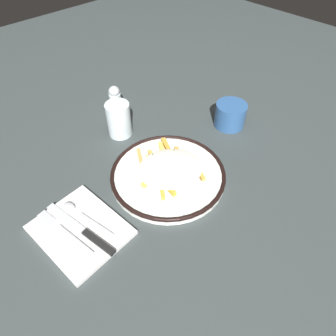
{
  "coord_description": "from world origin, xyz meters",
  "views": [
    {
      "loc": [
        -0.37,
        -0.38,
        0.59
      ],
      "look_at": [
        0.0,
        0.0,
        0.04
      ],
      "focal_mm": 32.04,
      "sensor_mm": 36.0,
      "label": 1
    }
  ],
  "objects_px": {
    "napkin": "(80,230)",
    "fork": "(65,233)",
    "water_glass": "(119,119)",
    "coffee_mug": "(230,115)",
    "fries_heap": "(169,167)",
    "salt_shaker": "(115,98)",
    "plate": "(168,174)",
    "spoon": "(79,213)",
    "knife": "(85,232)"
  },
  "relations": [
    {
      "from": "plate",
      "to": "fork",
      "type": "height_order",
      "value": "plate"
    },
    {
      "from": "salt_shaker",
      "to": "water_glass",
      "type": "bearing_deg",
      "value": -121.69
    },
    {
      "from": "napkin",
      "to": "knife",
      "type": "bearing_deg",
      "value": -80.66
    },
    {
      "from": "knife",
      "to": "water_glass",
      "type": "relative_size",
      "value": 2.02
    },
    {
      "from": "napkin",
      "to": "spoon",
      "type": "height_order",
      "value": "spoon"
    },
    {
      "from": "fries_heap",
      "to": "water_glass",
      "type": "relative_size",
      "value": 2.23
    },
    {
      "from": "plate",
      "to": "napkin",
      "type": "xyz_separation_m",
      "value": [
        -0.26,
        0.02,
        -0.01
      ]
    },
    {
      "from": "water_glass",
      "to": "salt_shaker",
      "type": "height_order",
      "value": "water_glass"
    },
    {
      "from": "knife",
      "to": "water_glass",
      "type": "xyz_separation_m",
      "value": [
        0.28,
        0.23,
        0.04
      ]
    },
    {
      "from": "plate",
      "to": "water_glass",
      "type": "distance_m",
      "value": 0.24
    },
    {
      "from": "napkin",
      "to": "spoon",
      "type": "relative_size",
      "value": 1.31
    },
    {
      "from": "fork",
      "to": "water_glass",
      "type": "xyz_separation_m",
      "value": [
        0.31,
        0.2,
        0.04
      ]
    },
    {
      "from": "napkin",
      "to": "salt_shaker",
      "type": "distance_m",
      "value": 0.48
    },
    {
      "from": "water_glass",
      "to": "salt_shaker",
      "type": "xyz_separation_m",
      "value": [
        0.07,
        0.11,
        -0.01
      ]
    },
    {
      "from": "water_glass",
      "to": "coffee_mug",
      "type": "bearing_deg",
      "value": -36.57
    },
    {
      "from": "napkin",
      "to": "knife",
      "type": "xyz_separation_m",
      "value": [
        0.0,
        -0.02,
        0.01
      ]
    },
    {
      "from": "knife",
      "to": "spoon",
      "type": "relative_size",
      "value": 1.38
    },
    {
      "from": "fork",
      "to": "coffee_mug",
      "type": "xyz_separation_m",
      "value": [
        0.58,
        -0.0,
        0.02
      ]
    },
    {
      "from": "coffee_mug",
      "to": "salt_shaker",
      "type": "bearing_deg",
      "value": 123.16
    },
    {
      "from": "napkin",
      "to": "fork",
      "type": "relative_size",
      "value": 1.13
    },
    {
      "from": "coffee_mug",
      "to": "plate",
      "type": "bearing_deg",
      "value": -174.42
    },
    {
      "from": "knife",
      "to": "coffee_mug",
      "type": "bearing_deg",
      "value": 3.02
    },
    {
      "from": "coffee_mug",
      "to": "water_glass",
      "type": "bearing_deg",
      "value": 143.43
    },
    {
      "from": "fries_heap",
      "to": "spoon",
      "type": "height_order",
      "value": "fries_heap"
    },
    {
      "from": "knife",
      "to": "spoon",
      "type": "height_order",
      "value": "spoon"
    },
    {
      "from": "plate",
      "to": "fork",
      "type": "relative_size",
      "value": 1.7
    },
    {
      "from": "salt_shaker",
      "to": "knife",
      "type": "bearing_deg",
      "value": -135.18
    },
    {
      "from": "knife",
      "to": "plate",
      "type": "bearing_deg",
      "value": 0.01
    },
    {
      "from": "water_glass",
      "to": "coffee_mug",
      "type": "relative_size",
      "value": 0.87
    },
    {
      "from": "fork",
      "to": "fries_heap",
      "type": "bearing_deg",
      "value": -5.83
    },
    {
      "from": "fork",
      "to": "knife",
      "type": "height_order",
      "value": "knife"
    },
    {
      "from": "fork",
      "to": "water_glass",
      "type": "distance_m",
      "value": 0.37
    },
    {
      "from": "spoon",
      "to": "fries_heap",
      "type": "bearing_deg",
      "value": -12.21
    },
    {
      "from": "napkin",
      "to": "water_glass",
      "type": "distance_m",
      "value": 0.35
    },
    {
      "from": "napkin",
      "to": "fork",
      "type": "height_order",
      "value": "fork"
    },
    {
      "from": "spoon",
      "to": "water_glass",
      "type": "height_order",
      "value": "water_glass"
    },
    {
      "from": "spoon",
      "to": "napkin",
      "type": "bearing_deg",
      "value": -121.68
    },
    {
      "from": "spoon",
      "to": "coffee_mug",
      "type": "relative_size",
      "value": 1.28
    },
    {
      "from": "napkin",
      "to": "water_glass",
      "type": "height_order",
      "value": "water_glass"
    },
    {
      "from": "fries_heap",
      "to": "salt_shaker",
      "type": "height_order",
      "value": "salt_shaker"
    },
    {
      "from": "napkin",
      "to": "salt_shaker",
      "type": "height_order",
      "value": "salt_shaker"
    },
    {
      "from": "knife",
      "to": "water_glass",
      "type": "height_order",
      "value": "water_glass"
    },
    {
      "from": "knife",
      "to": "coffee_mug",
      "type": "distance_m",
      "value": 0.55
    },
    {
      "from": "plate",
      "to": "coffee_mug",
      "type": "bearing_deg",
      "value": 5.58
    },
    {
      "from": "plate",
      "to": "fork",
      "type": "bearing_deg",
      "value": 173.88
    },
    {
      "from": "plate",
      "to": "coffee_mug",
      "type": "distance_m",
      "value": 0.3
    },
    {
      "from": "knife",
      "to": "salt_shaker",
      "type": "xyz_separation_m",
      "value": [
        0.34,
        0.34,
        0.03
      ]
    },
    {
      "from": "napkin",
      "to": "spoon",
      "type": "xyz_separation_m",
      "value": [
        0.02,
        0.03,
        0.01
      ]
    },
    {
      "from": "fork",
      "to": "salt_shaker",
      "type": "relative_size",
      "value": 2.08
    },
    {
      "from": "salt_shaker",
      "to": "napkin",
      "type": "bearing_deg",
      "value": -137.04
    }
  ]
}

